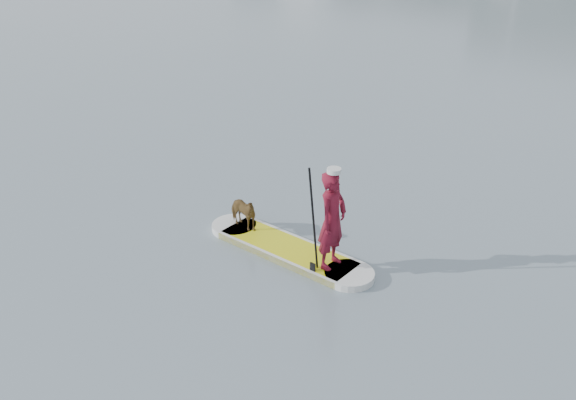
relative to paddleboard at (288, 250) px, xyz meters
The scene contains 6 objects.
ground 2.12m from the paddleboard, 127.89° to the right, with size 140.00×140.00×0.00m, color slate.
paddleboard is the anchor object (origin of this frame).
paddler 1.24m from the paddleboard, ahead, with size 0.59×0.39×1.62m, color maroon.
white_cap 1.93m from the paddleboard, ahead, with size 0.22×0.22×0.07m, color silver.
dog 1.10m from the paddleboard, behind, with size 0.33×0.73×0.62m, color brown.
paddle 1.11m from the paddleboard, 23.99° to the right, with size 0.10×0.30×2.00m.
Camera 1 is at (7.04, -5.63, 5.69)m, focal length 40.00 mm.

